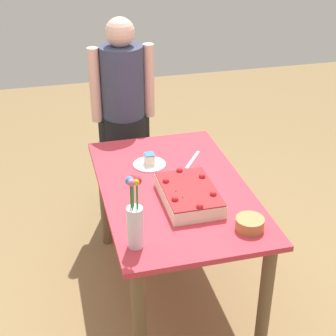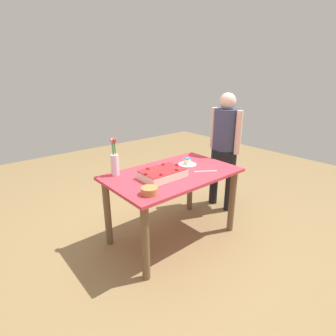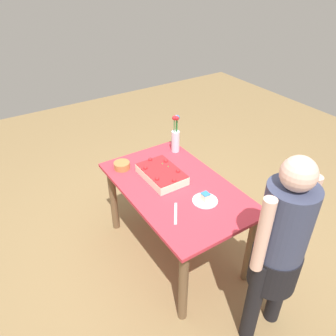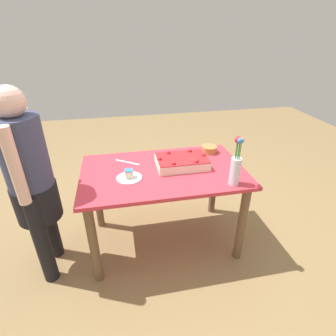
# 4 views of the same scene
# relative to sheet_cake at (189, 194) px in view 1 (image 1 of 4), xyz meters

# --- Properties ---
(ground_plane) EXTENTS (8.00, 8.00, 0.00)m
(ground_plane) POSITION_rel_sheet_cake_xyz_m (0.16, 0.04, -0.80)
(ground_plane) COLOR olive
(dining_table) EXTENTS (1.33, 0.81, 0.75)m
(dining_table) POSITION_rel_sheet_cake_xyz_m (0.16, 0.04, -0.17)
(dining_table) COLOR #CE3443
(dining_table) RESTS_ON ground_plane
(sheet_cake) EXTENTS (0.42, 0.28, 0.10)m
(sheet_cake) POSITION_rel_sheet_cake_xyz_m (0.00, 0.00, 0.00)
(sheet_cake) COLOR white
(sheet_cake) RESTS_ON dining_table
(serving_plate_with_slice) EXTENTS (0.20, 0.20, 0.07)m
(serving_plate_with_slice) POSITION_rel_sheet_cake_xyz_m (0.45, 0.12, -0.02)
(serving_plate_with_slice) COLOR white
(serving_plate_with_slice) RESTS_ON dining_table
(cake_knife) EXTENTS (0.21, 0.15, 0.00)m
(cake_knife) POSITION_rel_sheet_cake_xyz_m (0.44, -0.16, -0.04)
(cake_knife) COLOR silver
(cake_knife) RESTS_ON dining_table
(flower_vase) EXTENTS (0.08, 0.08, 0.37)m
(flower_vase) POSITION_rel_sheet_cake_xyz_m (-0.31, 0.35, 0.11)
(flower_vase) COLOR white
(flower_vase) RESTS_ON dining_table
(fruit_bowl) EXTENTS (0.14, 0.14, 0.06)m
(fruit_bowl) POSITION_rel_sheet_cake_xyz_m (-0.32, -0.22, -0.01)
(fruit_bowl) COLOR #B17942
(fruit_bowl) RESTS_ON dining_table
(person_standing) EXTENTS (0.31, 0.45, 1.49)m
(person_standing) POSITION_rel_sheet_cake_xyz_m (1.13, 0.15, 0.06)
(person_standing) COLOR black
(person_standing) RESTS_ON ground_plane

